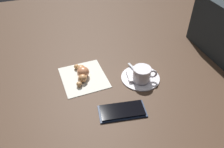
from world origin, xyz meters
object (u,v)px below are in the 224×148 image
(saucer, at_px, (140,77))
(croissant, at_px, (82,73))
(espresso_cup, at_px, (142,74))
(teaspoon, at_px, (141,76))
(sugar_packet, at_px, (130,76))
(napkin, at_px, (84,77))
(cell_phone, at_px, (122,111))

(saucer, relative_size, croissant, 1.11)
(espresso_cup, distance_m, teaspoon, 0.03)
(espresso_cup, distance_m, sugar_packet, 0.05)
(teaspoon, xyz_separation_m, sugar_packet, (-0.04, 0.01, 0.00))
(napkin, distance_m, cell_phone, 0.22)
(teaspoon, bearing_deg, espresso_cup, -106.24)
(sugar_packet, xyz_separation_m, cell_phone, (-0.09, -0.15, -0.01))
(saucer, xyz_separation_m, sugar_packet, (-0.04, 0.01, 0.01))
(saucer, xyz_separation_m, teaspoon, (0.00, -0.00, 0.01))
(saucer, bearing_deg, sugar_packet, 160.65)
(saucer, xyz_separation_m, cell_phone, (-0.12, -0.13, 0.00))
(croissant, distance_m, cell_phone, 0.23)
(espresso_cup, height_order, sugar_packet, espresso_cup)
(teaspoon, relative_size, napkin, 0.77)
(teaspoon, distance_m, napkin, 0.22)
(sugar_packet, relative_size, napkin, 0.38)
(saucer, relative_size, teaspoon, 1.07)
(saucer, height_order, espresso_cup, espresso_cup)
(saucer, height_order, napkin, saucer)
(sugar_packet, distance_m, croissant, 0.18)
(teaspoon, bearing_deg, croissant, 159.56)
(teaspoon, distance_m, sugar_packet, 0.04)
(croissant, xyz_separation_m, cell_phone, (0.08, -0.21, -0.02))
(sugar_packet, relative_size, croissant, 0.51)
(napkin, bearing_deg, croissant, 115.06)
(espresso_cup, xyz_separation_m, cell_phone, (-0.12, -0.12, -0.03))
(teaspoon, xyz_separation_m, cell_phone, (-0.13, -0.13, -0.01))
(saucer, relative_size, espresso_cup, 1.67)
(espresso_cup, distance_m, croissant, 0.23)
(napkin, xyz_separation_m, cell_phone, (0.08, -0.20, 0.00))
(napkin, height_order, cell_phone, cell_phone)
(croissant, bearing_deg, napkin, -64.94)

